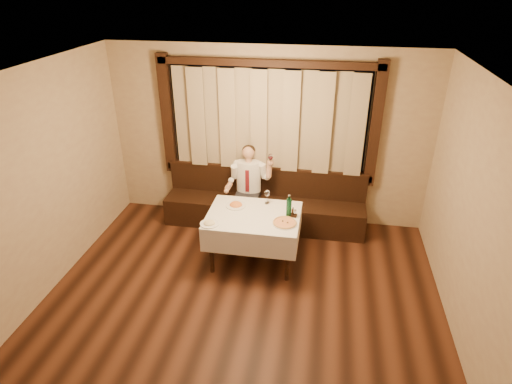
% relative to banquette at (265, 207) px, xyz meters
% --- Properties ---
extents(room, '(5.01, 6.01, 2.81)m').
position_rel_banquette_xyz_m(room, '(-0.00, -1.75, 1.19)').
color(room, black).
rests_on(room, ground).
extents(banquette, '(3.20, 0.61, 0.94)m').
position_rel_banquette_xyz_m(banquette, '(0.00, 0.00, 0.00)').
color(banquette, black).
rests_on(banquette, ground).
extents(dining_table, '(1.27, 0.97, 0.76)m').
position_rel_banquette_xyz_m(dining_table, '(0.00, -1.02, 0.34)').
color(dining_table, black).
rests_on(dining_table, ground).
extents(pizza, '(0.33, 0.33, 0.04)m').
position_rel_banquette_xyz_m(pizza, '(0.45, -1.19, 0.46)').
color(pizza, white).
rests_on(pizza, dining_table).
extents(pasta_red, '(0.29, 0.29, 0.10)m').
position_rel_banquette_xyz_m(pasta_red, '(-0.29, -0.83, 0.49)').
color(pasta_red, white).
rests_on(pasta_red, dining_table).
extents(pasta_cream, '(0.25, 0.25, 0.08)m').
position_rel_banquette_xyz_m(pasta_cream, '(-0.53, -1.37, 0.48)').
color(pasta_cream, white).
rests_on(pasta_cream, dining_table).
extents(green_bottle, '(0.07, 0.07, 0.33)m').
position_rel_banquette_xyz_m(green_bottle, '(0.48, -1.00, 0.59)').
color(green_bottle, '#104C2D').
rests_on(green_bottle, dining_table).
extents(table_wine_glass, '(0.08, 0.08, 0.21)m').
position_rel_banquette_xyz_m(table_wine_glass, '(0.14, -0.68, 0.60)').
color(table_wine_glass, white).
rests_on(table_wine_glass, dining_table).
extents(cruet_caddy, '(0.13, 0.08, 0.13)m').
position_rel_banquette_xyz_m(cruet_caddy, '(0.53, -0.99, 0.49)').
color(cruet_caddy, black).
rests_on(cruet_caddy, dining_table).
extents(seated_man, '(0.73, 0.54, 1.35)m').
position_rel_banquette_xyz_m(seated_man, '(-0.25, -0.09, 0.48)').
color(seated_man, black).
rests_on(seated_man, ground).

